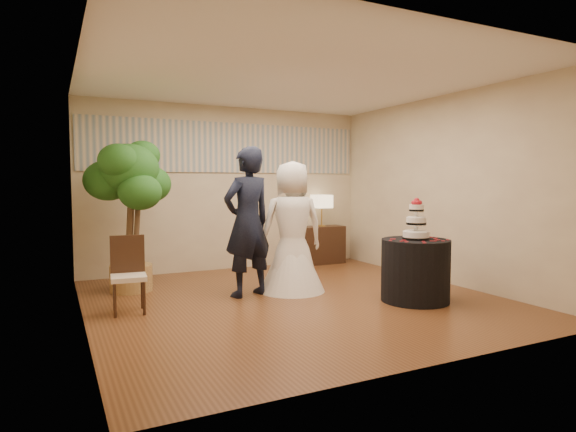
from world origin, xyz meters
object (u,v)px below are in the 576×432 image
bride (292,227)px  wedding_cake (416,219)px  console (321,245)px  side_chair (129,275)px  groom (248,222)px  ficus_tree (130,214)px  cake_table (415,270)px  table_lamp (322,211)px

bride → wedding_cake: (1.15, -1.20, 0.15)m
wedding_cake → console: (0.37, 2.99, -0.70)m
side_chair → console: bearing=33.3°
groom → console: groom is taller
wedding_cake → groom: bearing=146.1°
groom → wedding_cake: 2.17m
wedding_cake → ficus_tree: 3.83m
groom → wedding_cake: (1.80, -1.21, 0.06)m
cake_table → ficus_tree: size_ratio=0.40×
bride → console: bearing=-120.8°
console → side_chair: size_ratio=0.94×
bride → ficus_tree: size_ratio=0.84×
ficus_tree → side_chair: bearing=-99.3°
wedding_cake → side_chair: 3.54m
groom → cake_table: size_ratio=2.31×
cake_table → table_lamp: 3.07m
cake_table → table_lamp: table_lamp is taller
groom → bride: 0.66m
groom → cake_table: groom is taller
cake_table → wedding_cake: size_ratio=1.62×
bride → table_lamp: bride is taller
console → side_chair: 4.20m
cake_table → table_lamp: (0.37, 2.99, 0.59)m
ficus_tree → cake_table: bearing=-34.6°
groom → cake_table: (1.80, -1.21, -0.59)m
table_lamp → side_chair: 4.23m
ficus_tree → side_chair: (-0.19, -1.16, -0.63)m
table_lamp → bride: bearing=-130.2°
wedding_cake → console: wedding_cake is taller
wedding_cake → cake_table: bearing=0.0°
bride → ficus_tree: 2.24m
groom → console: bearing=-155.4°
console → cake_table: bearing=-96.4°
side_chair → wedding_cake: bearing=-11.6°
cake_table → wedding_cake: 0.66m
bride → console: bride is taller
ficus_tree → side_chair: 1.33m
bride → table_lamp: size_ratio=3.10×
bride → table_lamp: (1.51, 1.79, 0.09)m
table_lamp → console: bearing=0.0°
groom → ficus_tree: (-1.35, 0.97, 0.09)m
side_chair → table_lamp: bearing=33.3°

